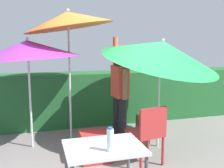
{
  "coord_description": "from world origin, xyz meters",
  "views": [
    {
      "loc": [
        -1.19,
        -3.84,
        1.78
      ],
      "look_at": [
        0.0,
        0.3,
        1.1
      ],
      "focal_mm": 42.04,
      "sensor_mm": 36.0,
      "label": 1
    }
  ],
  "objects_px": {
    "umbrella_rainbow": "(161,52)",
    "umbrella_orange": "(68,20)",
    "person_vendor": "(120,91)",
    "crate_cardboard": "(149,125)",
    "chair_plastic": "(148,131)",
    "folding_table": "(104,154)",
    "bottle_water": "(110,140)",
    "umbrella_yellow": "(28,49)",
    "cooler_box": "(95,146)"
  },
  "relations": [
    {
      "from": "crate_cardboard",
      "to": "folding_table",
      "type": "distance_m",
      "value": 2.61
    },
    {
      "from": "cooler_box",
      "to": "crate_cardboard",
      "type": "height_order",
      "value": "cooler_box"
    },
    {
      "from": "person_vendor",
      "to": "crate_cardboard",
      "type": "distance_m",
      "value": 1.03
    },
    {
      "from": "umbrella_rainbow",
      "to": "folding_table",
      "type": "distance_m",
      "value": 2.26
    },
    {
      "from": "umbrella_rainbow",
      "to": "umbrella_orange",
      "type": "distance_m",
      "value": 1.69
    },
    {
      "from": "cooler_box",
      "to": "folding_table",
      "type": "height_order",
      "value": "folding_table"
    },
    {
      "from": "chair_plastic",
      "to": "cooler_box",
      "type": "relative_size",
      "value": 2.01
    },
    {
      "from": "umbrella_rainbow",
      "to": "umbrella_orange",
      "type": "bearing_deg",
      "value": 153.96
    },
    {
      "from": "umbrella_orange",
      "to": "person_vendor",
      "type": "xyz_separation_m",
      "value": [
        0.85,
        -0.28,
        -1.23
      ]
    },
    {
      "from": "umbrella_yellow",
      "to": "chair_plastic",
      "type": "bearing_deg",
      "value": -35.17
    },
    {
      "from": "umbrella_yellow",
      "to": "umbrella_rainbow",
      "type": "bearing_deg",
      "value": -14.38
    },
    {
      "from": "chair_plastic",
      "to": "cooler_box",
      "type": "xyz_separation_m",
      "value": [
        -0.7,
        0.37,
        -0.3
      ]
    },
    {
      "from": "umbrella_yellow",
      "to": "chair_plastic",
      "type": "distance_m",
      "value": 2.32
    },
    {
      "from": "person_vendor",
      "to": "folding_table",
      "type": "height_order",
      "value": "person_vendor"
    },
    {
      "from": "person_vendor",
      "to": "chair_plastic",
      "type": "relative_size",
      "value": 2.11
    },
    {
      "from": "umbrella_rainbow",
      "to": "crate_cardboard",
      "type": "xyz_separation_m",
      "value": [
        0.08,
        0.63,
        -1.45
      ]
    },
    {
      "from": "person_vendor",
      "to": "cooler_box",
      "type": "bearing_deg",
      "value": -132.63
    },
    {
      "from": "folding_table",
      "to": "chair_plastic",
      "type": "bearing_deg",
      "value": 45.19
    },
    {
      "from": "umbrella_rainbow",
      "to": "cooler_box",
      "type": "xyz_separation_m",
      "value": [
        -1.19,
        -0.24,
        -1.42
      ]
    },
    {
      "from": "umbrella_yellow",
      "to": "bottle_water",
      "type": "height_order",
      "value": "umbrella_yellow"
    },
    {
      "from": "umbrella_orange",
      "to": "chair_plastic",
      "type": "xyz_separation_m",
      "value": [
        0.95,
        -1.31,
        -1.66
      ]
    },
    {
      "from": "person_vendor",
      "to": "folding_table",
      "type": "relative_size",
      "value": 2.35
    },
    {
      "from": "person_vendor",
      "to": "crate_cardboard",
      "type": "height_order",
      "value": "person_vendor"
    },
    {
      "from": "umbrella_yellow",
      "to": "folding_table",
      "type": "distance_m",
      "value": 2.41
    },
    {
      "from": "chair_plastic",
      "to": "umbrella_orange",
      "type": "bearing_deg",
      "value": 125.92
    },
    {
      "from": "umbrella_orange",
      "to": "chair_plastic",
      "type": "height_order",
      "value": "umbrella_orange"
    },
    {
      "from": "umbrella_orange",
      "to": "umbrella_yellow",
      "type": "xyz_separation_m",
      "value": [
        -0.69,
        -0.16,
        -0.49
      ]
    },
    {
      "from": "crate_cardboard",
      "to": "bottle_water",
      "type": "relative_size",
      "value": 1.75
    },
    {
      "from": "chair_plastic",
      "to": "folding_table",
      "type": "bearing_deg",
      "value": -134.81
    },
    {
      "from": "umbrella_rainbow",
      "to": "folding_table",
      "type": "height_order",
      "value": "umbrella_rainbow"
    },
    {
      "from": "umbrella_orange",
      "to": "chair_plastic",
      "type": "bearing_deg",
      "value": -54.08
    },
    {
      "from": "umbrella_orange",
      "to": "cooler_box",
      "type": "height_order",
      "value": "umbrella_orange"
    },
    {
      "from": "umbrella_orange",
      "to": "umbrella_rainbow",
      "type": "bearing_deg",
      "value": -26.04
    },
    {
      "from": "umbrella_rainbow",
      "to": "folding_table",
      "type": "xyz_separation_m",
      "value": [
        -1.37,
        -1.5,
        -0.99
      ]
    },
    {
      "from": "umbrella_rainbow",
      "to": "bottle_water",
      "type": "relative_size",
      "value": 8.9
    },
    {
      "from": "chair_plastic",
      "to": "bottle_water",
      "type": "distance_m",
      "value": 1.38
    },
    {
      "from": "person_vendor",
      "to": "bottle_water",
      "type": "bearing_deg",
      "value": -110.11
    },
    {
      "from": "umbrella_rainbow",
      "to": "cooler_box",
      "type": "relative_size",
      "value": 4.82
    },
    {
      "from": "umbrella_yellow",
      "to": "crate_cardboard",
      "type": "distance_m",
      "value": 2.67
    },
    {
      "from": "umbrella_orange",
      "to": "crate_cardboard",
      "type": "relative_size",
      "value": 5.81
    },
    {
      "from": "umbrella_rainbow",
      "to": "person_vendor",
      "type": "bearing_deg",
      "value": 144.52
    },
    {
      "from": "umbrella_rainbow",
      "to": "bottle_water",
      "type": "xyz_separation_m",
      "value": [
        -1.34,
        -1.64,
        -0.78
      ]
    },
    {
      "from": "umbrella_yellow",
      "to": "crate_cardboard",
      "type": "height_order",
      "value": "umbrella_yellow"
    },
    {
      "from": "crate_cardboard",
      "to": "cooler_box",
      "type": "bearing_deg",
      "value": -145.91
    },
    {
      "from": "umbrella_orange",
      "to": "chair_plastic",
      "type": "distance_m",
      "value": 2.32
    },
    {
      "from": "crate_cardboard",
      "to": "bottle_water",
      "type": "height_order",
      "value": "bottle_water"
    },
    {
      "from": "cooler_box",
      "to": "folding_table",
      "type": "relative_size",
      "value": 0.55
    },
    {
      "from": "cooler_box",
      "to": "crate_cardboard",
      "type": "distance_m",
      "value": 1.54
    },
    {
      "from": "folding_table",
      "to": "bottle_water",
      "type": "relative_size",
      "value": 3.33
    },
    {
      "from": "umbrella_yellow",
      "to": "person_vendor",
      "type": "height_order",
      "value": "same"
    }
  ]
}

